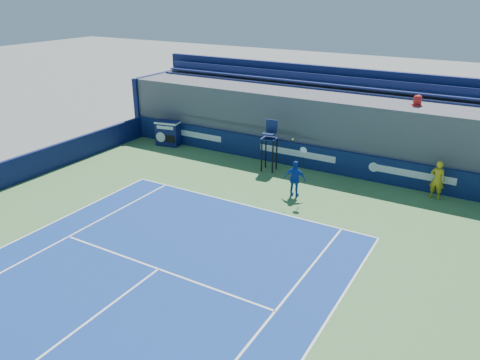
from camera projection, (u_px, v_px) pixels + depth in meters
The scene contains 6 objects.
ball_person at pixel (437, 180), 19.44m from camera, with size 0.61×0.40×1.67m, color gold.
back_hoarding at pixel (297, 155), 23.08m from camera, with size 20.40×0.21×1.20m.
match_clock at pixel (168, 133), 26.15m from camera, with size 1.43×0.96×1.40m.
umpire_chair at pixel (270, 140), 22.23m from camera, with size 0.78×0.78×2.48m.
tennis_player at pixel (295, 179), 19.63m from camera, with size 0.99×0.49×2.57m.
stadium_seating at pixel (315, 121), 24.25m from camera, with size 21.00×4.05×4.40m.
Camera 1 is at (8.58, -3.15, 8.25)m, focal length 35.00 mm.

